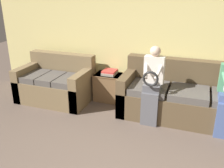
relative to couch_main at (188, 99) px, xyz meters
The scene contains 6 objects.
wall_back 1.16m from the couch_main, 138.93° to the left, with size 7.00×0.06×2.55m.
couch_main is the anchor object (origin of this frame).
couch_side 2.48m from the couch_main, behind, with size 1.36×0.85×0.87m.
child_left_seated 0.75m from the couch_main, 147.38° to the right, with size 0.32×0.37×1.25m.
side_shelf 1.50m from the couch_main, behind, with size 0.58×0.39×0.53m.
book_stack 1.51m from the couch_main, behind, with size 0.25×0.30×0.08m.
Camera 1 is at (0.58, -1.48, 2.08)m, focal length 40.00 mm.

